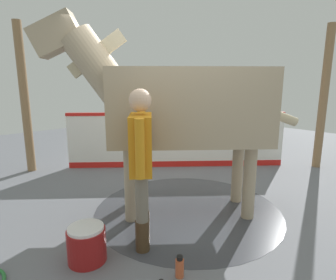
% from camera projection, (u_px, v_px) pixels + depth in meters
% --- Properties ---
extents(ground_plane, '(16.00, 16.00, 0.02)m').
position_uv_depth(ground_plane, '(185.00, 209.00, 3.90)').
color(ground_plane, slate).
extents(wet_patch, '(2.56, 2.56, 0.00)m').
position_uv_depth(wet_patch, '(188.00, 209.00, 3.87)').
color(wet_patch, '#42444C').
rests_on(wet_patch, ground).
extents(barrier_wall, '(2.91, 3.49, 1.14)m').
position_uv_depth(barrier_wall, '(177.00, 142.00, 5.74)').
color(barrier_wall, white).
rests_on(barrier_wall, ground).
extents(roof_post_near, '(0.16, 0.16, 2.85)m').
position_uv_depth(roof_post_near, '(25.00, 99.00, 5.29)').
color(roof_post_near, olive).
rests_on(roof_post_near, ground).
extents(roof_post_far, '(0.16, 0.16, 2.85)m').
position_uv_depth(roof_post_far, '(324.00, 98.00, 5.55)').
color(roof_post_far, olive).
rests_on(roof_post_far, ground).
extents(horse, '(2.34, 2.74, 2.58)m').
position_uv_depth(horse, '(179.00, 105.00, 3.56)').
color(horse, tan).
rests_on(horse, ground).
extents(handler, '(0.55, 0.48, 1.68)m').
position_uv_depth(handler, '(141.00, 159.00, 2.84)').
color(handler, '#47331E').
rests_on(handler, ground).
extents(wash_bucket, '(0.38, 0.38, 0.36)m').
position_uv_depth(wash_bucket, '(87.00, 244.00, 2.73)').
color(wash_bucket, maroon).
rests_on(wash_bucket, ground).
extents(bottle_spray, '(0.08, 0.08, 0.21)m').
position_uv_depth(bottle_spray, '(180.00, 267.00, 2.51)').
color(bottle_spray, '#CC5933').
rests_on(bottle_spray, ground).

